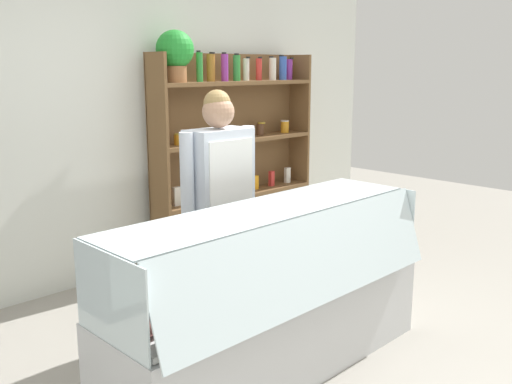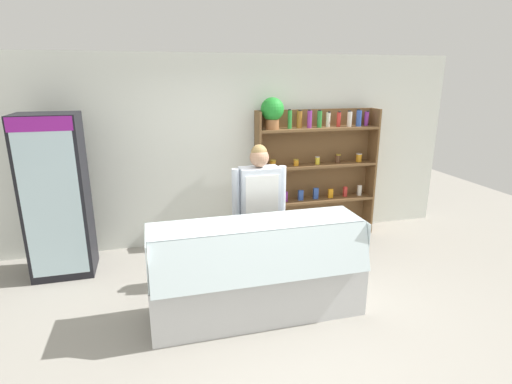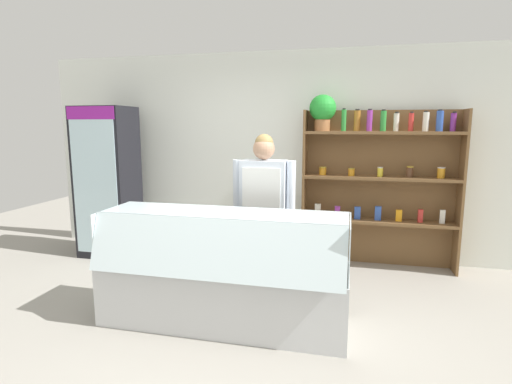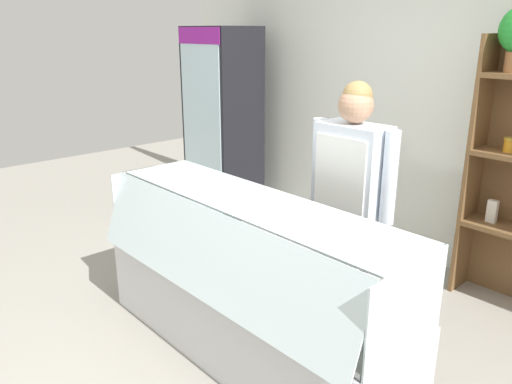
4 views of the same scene
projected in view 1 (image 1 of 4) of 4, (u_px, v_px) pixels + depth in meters
The scene contains 5 objects.
ground_plane at pixel (300, 358), 3.62m from camera, with size 12.00×12.00×0.00m, color gray.
back_wall at pixel (110, 122), 4.83m from camera, with size 6.80×0.10×2.70m, color silver.
shelving_unit at pixel (224, 130), 5.41m from camera, with size 1.85×0.32×2.12m.
deli_display_case at pixel (271, 322), 3.42m from camera, with size 2.16×0.72×1.01m.
shop_clerk at pixel (220, 189), 3.91m from camera, with size 0.64×0.25×1.66m.
Camera 1 is at (-2.53, -2.15, 1.81)m, focal length 40.00 mm.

